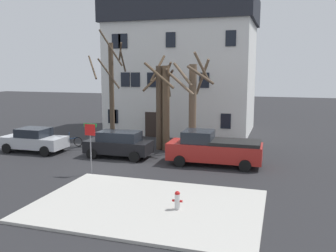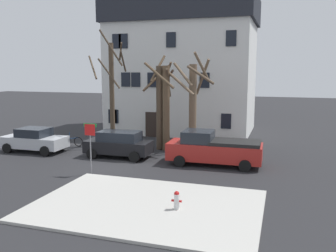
{
  "view_description": "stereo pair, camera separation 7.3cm",
  "coord_description": "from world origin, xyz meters",
  "px_view_note": "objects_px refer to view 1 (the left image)",
  "views": [
    {
      "loc": [
        9.41,
        -18.89,
        5.64
      ],
      "look_at": [
        2.84,
        2.13,
        2.2
      ],
      "focal_mm": 38.75,
      "sensor_mm": 36.0,
      "label": 1
    },
    {
      "loc": [
        9.48,
        -18.87,
        5.64
      ],
      "look_at": [
        2.84,
        2.13,
        2.2
      ],
      "focal_mm": 38.75,
      "sensor_mm": 36.0,
      "label": 2
    }
  ],
  "objects_px": {
    "bicycle_leaning": "(72,141)",
    "car_silver_sedan": "(34,140)",
    "pickup_truck_red": "(214,149)",
    "tree_bare_end": "(193,101)",
    "tree_bare_mid": "(160,105)",
    "fire_hydrant": "(177,200)",
    "tree_bare_near": "(111,89)",
    "car_black_wagon": "(119,144)",
    "street_sign_pole": "(90,139)",
    "tree_bare_far": "(165,104)",
    "building_main": "(183,65)"
  },
  "relations": [
    {
      "from": "tree_bare_far",
      "to": "car_silver_sedan",
      "type": "bearing_deg",
      "value": -158.94
    },
    {
      "from": "car_black_wagon",
      "to": "bicycle_leaning",
      "type": "bearing_deg",
      "value": 155.7
    },
    {
      "from": "tree_bare_near",
      "to": "tree_bare_far",
      "type": "relative_size",
      "value": 1.27
    },
    {
      "from": "building_main",
      "to": "tree_bare_far",
      "type": "distance_m",
      "value": 9.12
    },
    {
      "from": "street_sign_pole",
      "to": "bicycle_leaning",
      "type": "bearing_deg",
      "value": 129.42
    },
    {
      "from": "tree_bare_end",
      "to": "street_sign_pole",
      "type": "distance_m",
      "value": 8.65
    },
    {
      "from": "tree_bare_far",
      "to": "building_main",
      "type": "bearing_deg",
      "value": 96.86
    },
    {
      "from": "tree_bare_near",
      "to": "bicycle_leaning",
      "type": "height_order",
      "value": "tree_bare_near"
    },
    {
      "from": "fire_hydrant",
      "to": "street_sign_pole",
      "type": "relative_size",
      "value": 0.27
    },
    {
      "from": "tree_bare_mid",
      "to": "tree_bare_far",
      "type": "xyz_separation_m",
      "value": [
        0.39,
        -0.16,
        0.11
      ]
    },
    {
      "from": "tree_bare_near",
      "to": "street_sign_pole",
      "type": "height_order",
      "value": "tree_bare_near"
    },
    {
      "from": "car_black_wagon",
      "to": "tree_bare_near",
      "type": "bearing_deg",
      "value": 121.83
    },
    {
      "from": "tree_bare_mid",
      "to": "fire_hydrant",
      "type": "xyz_separation_m",
      "value": [
        4.34,
        -10.8,
        -2.67
      ]
    },
    {
      "from": "bicycle_leaning",
      "to": "building_main",
      "type": "bearing_deg",
      "value": 57.61
    },
    {
      "from": "car_silver_sedan",
      "to": "street_sign_pole",
      "type": "height_order",
      "value": "street_sign_pole"
    },
    {
      "from": "car_black_wagon",
      "to": "street_sign_pole",
      "type": "relative_size",
      "value": 1.53
    },
    {
      "from": "tree_bare_end",
      "to": "car_silver_sedan",
      "type": "bearing_deg",
      "value": -159.54
    },
    {
      "from": "tree_bare_near",
      "to": "fire_hydrant",
      "type": "height_order",
      "value": "tree_bare_near"
    },
    {
      "from": "tree_bare_end",
      "to": "car_black_wagon",
      "type": "relative_size",
      "value": 1.59
    },
    {
      "from": "tree_bare_near",
      "to": "car_silver_sedan",
      "type": "xyz_separation_m",
      "value": [
        -4.23,
        -3.55,
        -3.37
      ]
    },
    {
      "from": "car_silver_sedan",
      "to": "bicycle_leaning",
      "type": "xyz_separation_m",
      "value": [
        1.42,
        2.43,
        -0.47
      ]
    },
    {
      "from": "car_silver_sedan",
      "to": "pickup_truck_red",
      "type": "relative_size",
      "value": 0.79
    },
    {
      "from": "car_silver_sedan",
      "to": "fire_hydrant",
      "type": "height_order",
      "value": "car_silver_sedan"
    },
    {
      "from": "tree_bare_near",
      "to": "pickup_truck_red",
      "type": "distance_m",
      "value": 9.43
    },
    {
      "from": "tree_bare_near",
      "to": "pickup_truck_red",
      "type": "relative_size",
      "value": 1.51
    },
    {
      "from": "car_black_wagon",
      "to": "bicycle_leaning",
      "type": "xyz_separation_m",
      "value": [
        -4.86,
        2.19,
        -0.53
      ]
    },
    {
      "from": "building_main",
      "to": "tree_bare_far",
      "type": "height_order",
      "value": "building_main"
    },
    {
      "from": "tree_bare_far",
      "to": "bicycle_leaning",
      "type": "relative_size",
      "value": 3.8
    },
    {
      "from": "pickup_truck_red",
      "to": "bicycle_leaning",
      "type": "bearing_deg",
      "value": 168.96
    },
    {
      "from": "building_main",
      "to": "tree_bare_mid",
      "type": "relative_size",
      "value": 2.1
    },
    {
      "from": "tree_bare_near",
      "to": "car_black_wagon",
      "type": "bearing_deg",
      "value": -58.17
    },
    {
      "from": "pickup_truck_red",
      "to": "bicycle_leaning",
      "type": "height_order",
      "value": "pickup_truck_red"
    },
    {
      "from": "car_black_wagon",
      "to": "bicycle_leaning",
      "type": "height_order",
      "value": "car_black_wagon"
    },
    {
      "from": "tree_bare_end",
      "to": "pickup_truck_red",
      "type": "distance_m",
      "value": 4.86
    },
    {
      "from": "building_main",
      "to": "fire_hydrant",
      "type": "xyz_separation_m",
      "value": [
        4.99,
        -19.27,
        -5.56
      ]
    },
    {
      "from": "bicycle_leaning",
      "to": "car_silver_sedan",
      "type": "bearing_deg",
      "value": -120.33
    },
    {
      "from": "car_silver_sedan",
      "to": "fire_hydrant",
      "type": "xyz_separation_m",
      "value": [
        12.4,
        -7.39,
        -0.33
      ]
    },
    {
      "from": "street_sign_pole",
      "to": "bicycle_leaning",
      "type": "height_order",
      "value": "street_sign_pole"
    },
    {
      "from": "car_black_wagon",
      "to": "tree_bare_mid",
      "type": "bearing_deg",
      "value": 60.72
    },
    {
      "from": "tree_bare_end",
      "to": "pickup_truck_red",
      "type": "relative_size",
      "value": 1.22
    },
    {
      "from": "car_silver_sedan",
      "to": "fire_hydrant",
      "type": "distance_m",
      "value": 14.44
    },
    {
      "from": "tree_bare_near",
      "to": "pickup_truck_red",
      "type": "bearing_deg",
      "value": -21.67
    },
    {
      "from": "car_black_wagon",
      "to": "street_sign_pole",
      "type": "distance_m",
      "value": 4.19
    },
    {
      "from": "pickup_truck_red",
      "to": "tree_bare_mid",
      "type": "bearing_deg",
      "value": 144.55
    },
    {
      "from": "car_black_wagon",
      "to": "pickup_truck_red",
      "type": "height_order",
      "value": "pickup_truck_red"
    },
    {
      "from": "car_black_wagon",
      "to": "fire_hydrant",
      "type": "xyz_separation_m",
      "value": [
        6.12,
        -7.63,
        -0.39
      ]
    },
    {
      "from": "tree_bare_mid",
      "to": "tree_bare_end",
      "type": "height_order",
      "value": "tree_bare_end"
    },
    {
      "from": "car_silver_sedan",
      "to": "pickup_truck_red",
      "type": "distance_m",
      "value": 12.46
    },
    {
      "from": "building_main",
      "to": "fire_hydrant",
      "type": "bearing_deg",
      "value": -75.48
    },
    {
      "from": "tree_bare_far",
      "to": "fire_hydrant",
      "type": "height_order",
      "value": "tree_bare_far"
    }
  ]
}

